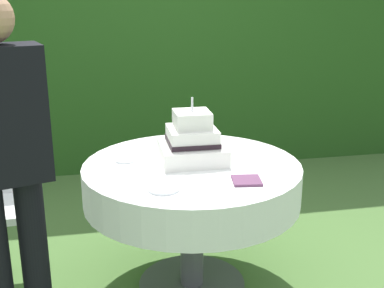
{
  "coord_description": "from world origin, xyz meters",
  "views": [
    {
      "loc": [
        -0.49,
        -2.4,
        1.6
      ],
      "look_at": [
        0.01,
        0.03,
        0.83
      ],
      "focal_mm": 46.38,
      "sensor_mm": 36.0,
      "label": 1
    }
  ],
  "objects_px": {
    "cake_table": "(192,184)",
    "standing_person": "(4,162)",
    "napkin_stack": "(247,181)",
    "wedding_cake": "(193,142)",
    "serving_plate_far": "(164,189)",
    "serving_plate_near": "(125,160)"
  },
  "relations": [
    {
      "from": "cake_table",
      "to": "standing_person",
      "type": "relative_size",
      "value": 0.72
    },
    {
      "from": "cake_table",
      "to": "napkin_stack",
      "type": "distance_m",
      "value": 0.38
    },
    {
      "from": "napkin_stack",
      "to": "standing_person",
      "type": "distance_m",
      "value": 1.08
    },
    {
      "from": "cake_table",
      "to": "wedding_cake",
      "type": "relative_size",
      "value": 3.32
    },
    {
      "from": "cake_table",
      "to": "serving_plate_far",
      "type": "xyz_separation_m",
      "value": [
        -0.2,
        -0.32,
        0.12
      ]
    },
    {
      "from": "wedding_cake",
      "to": "serving_plate_far",
      "type": "height_order",
      "value": "wedding_cake"
    },
    {
      "from": "wedding_cake",
      "to": "standing_person",
      "type": "bearing_deg",
      "value": -152.69
    },
    {
      "from": "serving_plate_far",
      "to": "cake_table",
      "type": "bearing_deg",
      "value": 58.43
    },
    {
      "from": "cake_table",
      "to": "serving_plate_near",
      "type": "height_order",
      "value": "serving_plate_near"
    },
    {
      "from": "cake_table",
      "to": "standing_person",
      "type": "bearing_deg",
      "value": -155.75
    },
    {
      "from": "napkin_stack",
      "to": "serving_plate_near",
      "type": "bearing_deg",
      "value": 142.6
    },
    {
      "from": "serving_plate_far",
      "to": "napkin_stack",
      "type": "bearing_deg",
      "value": 3.08
    },
    {
      "from": "cake_table",
      "to": "serving_plate_near",
      "type": "distance_m",
      "value": 0.38
    },
    {
      "from": "cake_table",
      "to": "wedding_cake",
      "type": "height_order",
      "value": "wedding_cake"
    },
    {
      "from": "serving_plate_near",
      "to": "serving_plate_far",
      "type": "distance_m",
      "value": 0.46
    },
    {
      "from": "wedding_cake",
      "to": "serving_plate_far",
      "type": "distance_m",
      "value": 0.45
    },
    {
      "from": "standing_person",
      "to": "serving_plate_far",
      "type": "bearing_deg",
      "value": 5.65
    },
    {
      "from": "cake_table",
      "to": "wedding_cake",
      "type": "bearing_deg",
      "value": 74.52
    },
    {
      "from": "cake_table",
      "to": "serving_plate_far",
      "type": "distance_m",
      "value": 0.4
    },
    {
      "from": "napkin_stack",
      "to": "wedding_cake",
      "type": "bearing_deg",
      "value": 117.02
    },
    {
      "from": "serving_plate_far",
      "to": "napkin_stack",
      "type": "xyz_separation_m",
      "value": [
        0.4,
        0.02,
        0.0
      ]
    },
    {
      "from": "napkin_stack",
      "to": "standing_person",
      "type": "xyz_separation_m",
      "value": [
        -1.06,
        -0.09,
        0.2
      ]
    }
  ]
}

